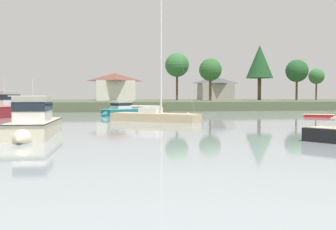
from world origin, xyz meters
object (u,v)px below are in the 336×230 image
object	(u,v)px
cruiser_maroon	(6,111)
sailboat_sand	(154,119)
dinghy_red	(319,116)
mooring_buoy_white	(188,114)
cruiser_teal	(120,112)
cruiser_cream	(33,127)

from	to	relation	value
cruiser_maroon	sailboat_sand	size ratio (longest dim) A/B	0.72
dinghy_red	mooring_buoy_white	distance (m)	17.75
cruiser_maroon	cruiser_teal	bearing A→B (deg)	5.54
cruiser_teal	sailboat_sand	world-z (taller)	sailboat_sand
cruiser_maroon	dinghy_red	bearing A→B (deg)	-10.74
mooring_buoy_white	cruiser_teal	bearing A→B (deg)	-169.43
cruiser_teal	mooring_buoy_white	distance (m)	10.11
cruiser_teal	mooring_buoy_white	xyz separation A→B (m)	(9.93, 1.85, -0.39)
cruiser_cream	sailboat_sand	xyz separation A→B (m)	(10.07, 14.57, -0.34)
sailboat_sand	mooring_buoy_white	size ratio (longest dim) A/B	34.56
cruiser_maroon	sailboat_sand	distance (m)	20.63
dinghy_red	cruiser_maroon	bearing A→B (deg)	169.26
dinghy_red	mooring_buoy_white	size ratio (longest dim) A/B	9.62
cruiser_cream	cruiser_maroon	world-z (taller)	cruiser_maroon
cruiser_teal	mooring_buoy_white	bearing A→B (deg)	10.57
cruiser_teal	dinghy_red	bearing A→B (deg)	-19.73
cruiser_cream	sailboat_sand	size ratio (longest dim) A/B	0.62
dinghy_red	cruiser_teal	world-z (taller)	cruiser_teal
sailboat_sand	cruiser_teal	bearing A→B (deg)	102.04
cruiser_cream	cruiser_teal	xyz separation A→B (m)	(7.29, 27.57, -0.19)
cruiser_teal	sailboat_sand	bearing A→B (deg)	-77.96
dinghy_red	cruiser_maroon	distance (m)	39.17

